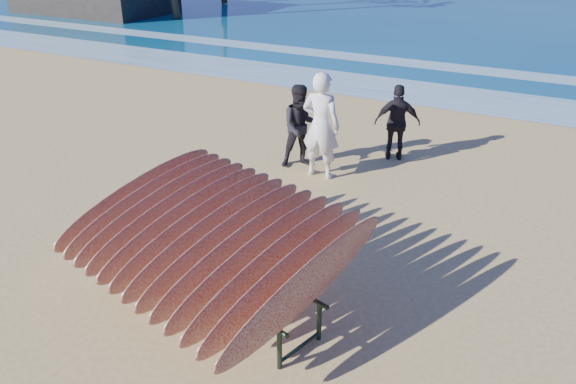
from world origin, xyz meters
The scene contains 7 objects.
ground centered at (0.00, 0.00, 0.00)m, with size 120.00×120.00×0.00m, color tan.
foam_near centered at (0.00, 10.00, 0.01)m, with size 160.00×160.00×0.00m, color white.
foam_far centered at (0.00, 13.50, 0.01)m, with size 160.00×160.00×0.00m, color white.
surfboard_rack centered at (-0.29, -0.67, 0.91)m, with size 3.75×3.41×1.49m.
person_white centered at (-0.74, 3.47, 1.00)m, with size 0.73×0.48×1.99m, color silver.
person_dark_a centered at (-1.28, 3.72, 0.81)m, with size 0.79×0.62×1.63m, color black.
person_dark_b centered at (0.23, 4.96, 0.76)m, with size 0.90×0.37×1.53m, color black.
Camera 1 is at (3.32, -5.41, 4.34)m, focal length 35.00 mm.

